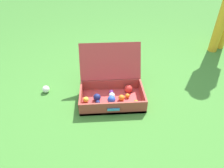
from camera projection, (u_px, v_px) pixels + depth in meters
ground_plane at (115, 106)px, 1.95m from camera, size 16.00×16.00×0.00m
open_suitcase at (112, 88)px, 1.99m from camera, size 0.62×0.55×0.48m
stray_ball_on_grass at (46, 89)px, 2.10m from camera, size 0.07×0.07×0.07m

